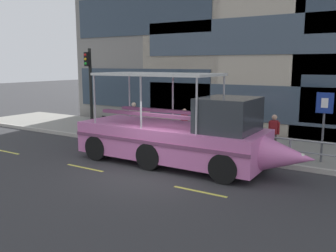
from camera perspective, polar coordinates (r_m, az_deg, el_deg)
name	(u,v)px	position (r m, az deg, el deg)	size (l,w,h in m)	color
ground_plane	(151,172)	(13.04, -2.78, -7.33)	(120.00, 120.00, 0.00)	#333335
sidewalk	(216,142)	(17.76, 7.57, -2.48)	(32.00, 4.80, 0.18)	gray
curb_edge	(192,152)	(15.58, 3.76, -4.15)	(32.00, 0.18, 0.18)	#B2ADA3
lane_centreline	(136,178)	(12.40, -5.00, -8.26)	(25.80, 0.12, 0.01)	#DBD64C
curb_guardrail	(202,136)	(15.58, 5.47, -1.57)	(11.13, 0.09, 0.90)	gray
traffic_light_pole	(90,83)	(19.37, -12.25, 6.67)	(0.24, 0.46, 4.44)	black
parking_sign	(324,115)	(14.53, 23.41, 1.57)	(0.60, 0.12, 2.62)	#4C4F54
leaned_bicycle	(107,127)	(19.24, -9.60, -0.17)	(1.74, 0.46, 0.96)	black
duck_tour_boat	(182,136)	(13.67, 2.28, -1.62)	(9.19, 2.62, 3.49)	pink
pedestrian_near_bow	(274,130)	(15.54, 16.38, -0.59)	(0.46, 0.22, 1.60)	#47423D
pedestrian_mid_left	(219,126)	(16.10, 8.10, -0.07)	(0.42, 0.26, 1.54)	black
pedestrian_mid_right	(184,121)	(17.24, 2.59, 0.72)	(0.23, 0.44, 1.56)	black
pedestrian_near_stern	(134,115)	(18.70, -5.38, 1.67)	(0.23, 0.49, 1.71)	#1E2338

